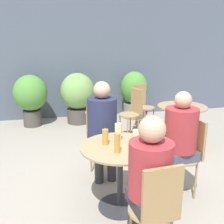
% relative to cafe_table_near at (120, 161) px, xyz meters
% --- Properties ---
extents(ground_plane, '(20.00, 20.00, 0.00)m').
position_rel_cafe_table_near_xyz_m(ground_plane, '(-0.03, 0.06, -0.53)').
color(ground_plane, gray).
extents(storefront_wall, '(10.00, 0.06, 3.00)m').
position_rel_cafe_table_near_xyz_m(storefront_wall, '(-0.03, 3.62, 0.97)').
color(storefront_wall, '#4C5666').
rests_on(storefront_wall, ground_plane).
extents(cafe_table_near, '(0.82, 0.82, 0.71)m').
position_rel_cafe_table_near_xyz_m(cafe_table_near, '(0.00, 0.00, 0.00)').
color(cafe_table_near, '#2D2D33').
rests_on(cafe_table_near, ground_plane).
extents(cafe_table_far, '(0.80, 0.80, 0.71)m').
position_rel_cafe_table_near_xyz_m(cafe_table_far, '(1.39, 1.40, -0.01)').
color(cafe_table_far, '#2D2D33').
rests_on(cafe_table_far, ground_plane).
extents(bistro_chair_0, '(0.36, 0.37, 0.91)m').
position_rel_cafe_table_near_xyz_m(bistro_chair_0, '(0.07, -0.82, 0.01)').
color(bistro_chair_0, '#997F56').
rests_on(bistro_chair_0, ground_plane).
extents(bistro_chair_1, '(0.37, 0.36, 0.91)m').
position_rel_cafe_table_near_xyz_m(bistro_chair_1, '(0.82, 0.07, 0.01)').
color(bistro_chair_1, '#997F56').
rests_on(bistro_chair_1, ground_plane).
extents(bistro_chair_2, '(0.36, 0.37, 0.91)m').
position_rel_cafe_table_near_xyz_m(bistro_chair_2, '(-0.07, 0.82, 0.01)').
color(bistro_chair_2, '#997F56').
rests_on(bistro_chair_2, ground_plane).
extents(bistro_chair_3, '(0.42, 0.41, 0.91)m').
position_rel_cafe_table_near_xyz_m(bistro_chair_3, '(0.14, 2.14, 0.01)').
color(bistro_chair_3, '#997F56').
rests_on(bistro_chair_3, ground_plane).
extents(bistro_chair_4, '(0.40, 0.41, 0.91)m').
position_rel_cafe_table_near_xyz_m(bistro_chair_4, '(1.05, 2.41, 0.01)').
color(bistro_chair_4, '#997F56').
rests_on(bistro_chair_4, ground_plane).
extents(bistro_chair_5, '(0.41, 0.39, 0.91)m').
position_rel_cafe_table_near_xyz_m(bistro_chair_5, '(0.73, 1.95, 0.01)').
color(bistro_chair_5, '#997F56').
rests_on(bistro_chair_5, ground_plane).
extents(seated_person_0, '(0.34, 0.36, 1.22)m').
position_rel_cafe_table_near_xyz_m(seated_person_0, '(0.06, -0.68, 0.19)').
color(seated_person_0, '#2D2D33').
rests_on(seated_person_0, ground_plane).
extents(seated_person_1, '(0.38, 0.36, 1.23)m').
position_rel_cafe_table_near_xyz_m(seated_person_1, '(0.67, 0.06, 0.20)').
color(seated_person_1, '#42475B').
rests_on(seated_person_1, ground_plane).
extents(seated_person_2, '(0.37, 0.39, 1.27)m').
position_rel_cafe_table_near_xyz_m(seated_person_2, '(-0.06, 0.67, 0.21)').
color(seated_person_2, '#2D2D33').
rests_on(seated_person_2, ground_plane).
extents(beer_glass_0, '(0.07, 0.07, 0.19)m').
position_rel_cafe_table_near_xyz_m(beer_glass_0, '(0.01, 0.16, 0.27)').
color(beer_glass_0, beige).
rests_on(beer_glass_0, cafe_table_near).
extents(beer_glass_1, '(0.06, 0.06, 0.16)m').
position_rel_cafe_table_near_xyz_m(beer_glass_1, '(-0.14, 0.07, 0.25)').
color(beer_glass_1, '#B28433').
rests_on(beer_glass_1, cafe_table_near).
extents(beer_glass_2, '(0.06, 0.06, 0.19)m').
position_rel_cafe_table_near_xyz_m(beer_glass_2, '(-0.07, -0.14, 0.27)').
color(beer_glass_2, '#B28433').
rests_on(beer_glass_2, cafe_table_near).
extents(beer_glass_3, '(0.07, 0.07, 0.16)m').
position_rel_cafe_table_near_xyz_m(beer_glass_3, '(0.16, -0.01, 0.25)').
color(beer_glass_3, beige).
rests_on(beer_glass_3, cafe_table_near).
extents(potted_plant_0, '(0.68, 0.68, 1.07)m').
position_rel_cafe_table_near_xyz_m(potted_plant_0, '(-1.12, 3.09, 0.10)').
color(potted_plant_0, '#47423D').
rests_on(potted_plant_0, ground_plane).
extents(potted_plant_1, '(0.72, 0.72, 1.08)m').
position_rel_cafe_table_near_xyz_m(potted_plant_1, '(-0.16, 3.12, 0.08)').
color(potted_plant_1, '#47423D').
rests_on(potted_plant_1, ground_plane).
extents(potted_plant_2, '(0.61, 0.61, 1.06)m').
position_rel_cafe_table_near_xyz_m(potted_plant_2, '(1.13, 3.22, 0.05)').
color(potted_plant_2, slate).
rests_on(potted_plant_2, ground_plane).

